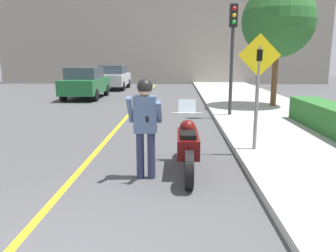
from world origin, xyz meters
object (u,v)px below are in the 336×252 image
person_biker (145,118)px  crossing_sign (258,81)px  traffic_light (233,39)px  parked_car_silver (114,77)px  street_tree (278,21)px  motorcycle (188,145)px  parked_car_green (86,83)px

person_biker → crossing_sign: 2.80m
traffic_light → parked_car_silver: 13.22m
traffic_light → street_tree: bearing=46.6°
crossing_sign → street_tree: (2.37, 6.95, 1.98)m
person_biker → street_tree: bearing=61.1°
motorcycle → traffic_light: (1.70, 5.71, 2.27)m
traffic_light → street_tree: size_ratio=0.76×
parked_car_green → parked_car_silver: bearing=84.9°
crossing_sign → street_tree: bearing=71.2°
motorcycle → street_tree: size_ratio=0.48×
motorcycle → parked_car_silver: parked_car_silver is taller
parked_car_silver → street_tree: bearing=-46.4°
motorcycle → crossing_sign: (1.53, 1.09, 1.14)m
parked_car_green → traffic_light: bearing=-40.8°
person_biker → parked_car_silver: 17.97m
person_biker → parked_car_green: 12.88m
street_tree → parked_car_silver: bearing=133.6°
person_biker → traffic_light: bearing=68.1°
street_tree → parked_car_silver: (-8.63, 9.06, -2.79)m
crossing_sign → street_tree: 7.61m
parked_car_green → parked_car_silver: (0.48, 5.44, 0.00)m
parked_car_silver → parked_car_green: bearing=-95.1°
motorcycle → person_biker: size_ratio=1.33×
traffic_light → street_tree: street_tree is taller
street_tree → parked_car_green: bearing=158.3°
crossing_sign → parked_car_green: crossing_sign is taller
motorcycle → traffic_light: 6.38m
crossing_sign → parked_car_silver: (-6.26, 16.01, -0.80)m
motorcycle → traffic_light: size_ratio=0.63×
traffic_light → street_tree: 3.32m
motorcycle → person_biker: (-0.76, -0.42, 0.60)m
parked_car_green → parked_car_silver: size_ratio=1.00×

